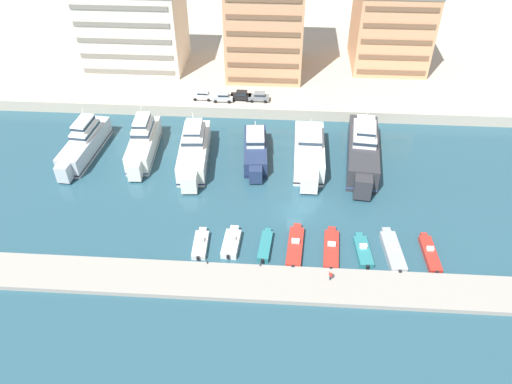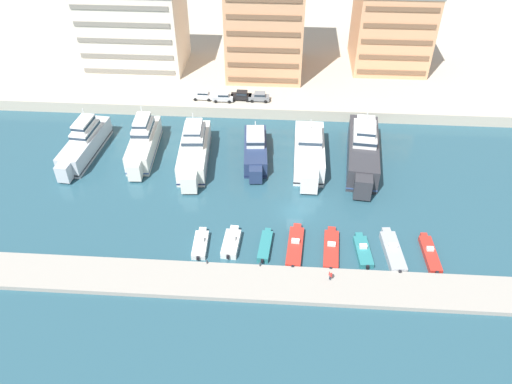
% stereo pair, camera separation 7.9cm
% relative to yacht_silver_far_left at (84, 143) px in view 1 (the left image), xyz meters
% --- Properties ---
extents(ground_plane, '(400.00, 400.00, 0.00)m').
position_rel_yacht_silver_far_left_xyz_m(ground_plane, '(37.13, -13.34, -2.26)').
color(ground_plane, '#285160').
extents(quay_promenade, '(180.00, 70.00, 2.22)m').
position_rel_yacht_silver_far_left_xyz_m(quay_promenade, '(37.13, 48.90, -1.15)').
color(quay_promenade, '#BCB29E').
rests_on(quay_promenade, ground).
extents(pier_dock, '(120.00, 5.95, 0.70)m').
position_rel_yacht_silver_far_left_xyz_m(pier_dock, '(37.13, -28.10, -1.91)').
color(pier_dock, '#9E998E').
rests_on(pier_dock, ground).
extents(yacht_silver_far_left, '(5.30, 17.57, 7.97)m').
position_rel_yacht_silver_far_left_xyz_m(yacht_silver_far_left, '(0.00, 0.00, 0.00)').
color(yacht_silver_far_left, silver).
rests_on(yacht_silver_far_left, ground).
extents(yacht_ivory_left, '(4.63, 16.80, 8.28)m').
position_rel_yacht_silver_far_left_xyz_m(yacht_ivory_left, '(10.31, 0.87, 0.12)').
color(yacht_ivory_left, silver).
rests_on(yacht_ivory_left, ground).
extents(yacht_ivory_mid_left, '(5.61, 18.34, 8.27)m').
position_rel_yacht_silver_far_left_xyz_m(yacht_ivory_mid_left, '(19.59, -0.93, 0.13)').
color(yacht_ivory_mid_left, silver).
rests_on(yacht_ivory_mid_left, ground).
extents(yacht_navy_center_left, '(4.79, 15.09, 6.34)m').
position_rel_yacht_silver_far_left_xyz_m(yacht_navy_center_left, '(30.06, 0.61, -0.44)').
color(yacht_navy_center_left, navy).
rests_on(yacht_navy_center_left, ground).
extents(yacht_white_center, '(5.23, 17.47, 7.33)m').
position_rel_yacht_silver_far_left_xyz_m(yacht_white_center, '(39.33, -0.17, 0.03)').
color(yacht_white_center, white).
rests_on(yacht_white_center, ground).
extents(yacht_charcoal_center_right, '(6.69, 21.02, 8.76)m').
position_rel_yacht_silver_far_left_xyz_m(yacht_charcoal_center_right, '(48.51, 0.53, 0.37)').
color(yacht_charcoal_center_right, '#333338').
rests_on(yacht_charcoal_center_right, ground).
extents(motorboat_white_far_left, '(2.06, 6.18, 1.46)m').
position_rel_yacht_silver_far_left_xyz_m(motorboat_white_far_left, '(23.71, -21.52, -1.79)').
color(motorboat_white_far_left, white).
rests_on(motorboat_white_far_left, ground).
extents(motorboat_white_left, '(2.48, 6.26, 1.62)m').
position_rel_yacht_silver_far_left_xyz_m(motorboat_white_left, '(28.06, -21.08, -1.69)').
color(motorboat_white_left, white).
rests_on(motorboat_white_left, ground).
extents(motorboat_teal_mid_left, '(2.02, 6.59, 0.89)m').
position_rel_yacht_silver_far_left_xyz_m(motorboat_teal_mid_left, '(32.89, -21.25, -1.82)').
color(motorboat_teal_mid_left, teal).
rests_on(motorboat_teal_mid_left, ground).
extents(motorboat_red_center_left, '(2.64, 8.75, 1.36)m').
position_rel_yacht_silver_far_left_xyz_m(motorboat_red_center_left, '(37.11, -21.03, -1.83)').
color(motorboat_red_center_left, red).
rests_on(motorboat_red_center_left, ground).
extents(motorboat_red_center, '(2.56, 8.46, 1.17)m').
position_rel_yacht_silver_far_left_xyz_m(motorboat_red_center, '(42.18, -21.13, -1.89)').
color(motorboat_red_center, red).
rests_on(motorboat_red_center, ground).
extents(motorboat_teal_center_right, '(2.40, 6.76, 1.36)m').
position_rel_yacht_silver_far_left_xyz_m(motorboat_teal_center_right, '(46.60, -21.31, -1.84)').
color(motorboat_teal_center_right, teal).
rests_on(motorboat_teal_center_right, ground).
extents(motorboat_grey_mid_right, '(2.83, 8.60, 1.52)m').
position_rel_yacht_silver_far_left_xyz_m(motorboat_grey_mid_right, '(50.68, -21.21, -1.72)').
color(motorboat_grey_mid_right, '#9EA3A8').
rests_on(motorboat_grey_mid_right, ground).
extents(motorboat_red_right, '(2.00, 7.74, 1.28)m').
position_rel_yacht_silver_far_left_xyz_m(motorboat_red_right, '(55.83, -21.27, -1.84)').
color(motorboat_red_right, red).
rests_on(motorboat_red_right, ground).
extents(car_white_far_left, '(4.13, 1.97, 1.80)m').
position_rel_yacht_silver_far_left_xyz_m(car_white_far_left, '(18.46, 17.20, 0.93)').
color(car_white_far_left, white).
rests_on(car_white_far_left, quay_promenade).
extents(car_silver_left, '(4.12, 1.96, 1.80)m').
position_rel_yacht_silver_far_left_xyz_m(car_silver_left, '(22.57, 16.68, 0.93)').
color(car_silver_left, '#B7BCC1').
rests_on(car_silver_left, quay_promenade).
extents(car_black_mid_left, '(4.17, 2.07, 1.80)m').
position_rel_yacht_silver_far_left_xyz_m(car_black_mid_left, '(26.15, 17.50, 0.93)').
color(car_black_mid_left, black).
rests_on(car_black_mid_left, quay_promenade).
extents(car_grey_center_left, '(4.10, 1.93, 1.80)m').
position_rel_yacht_silver_far_left_xyz_m(car_grey_center_left, '(29.73, 17.25, 0.93)').
color(car_grey_center_left, slate).
rests_on(car_grey_center_left, quay_promenade).
extents(apartment_block_far_left, '(21.68, 14.88, 19.17)m').
position_rel_yacht_silver_far_left_xyz_m(apartment_block_far_left, '(1.67, 32.47, 8.59)').
color(apartment_block_far_left, silver).
rests_on(apartment_block_far_left, quay_promenade).
extents(apartment_block_left, '(15.96, 17.98, 28.34)m').
position_rel_yacht_silver_far_left_xyz_m(apartment_block_left, '(30.11, 32.06, 13.18)').
color(apartment_block_left, tan).
rests_on(apartment_block_left, quay_promenade).
extents(apartment_block_mid_left, '(15.95, 16.03, 18.97)m').
position_rel_yacht_silver_far_left_xyz_m(apartment_block_mid_left, '(57.05, 36.30, 8.50)').
color(apartment_block_mid_left, tan).
rests_on(apartment_block_mid_left, quay_promenade).
extents(pedestrian_near_edge, '(0.43, 0.48, 1.55)m').
position_rel_yacht_silver_far_left_xyz_m(pedestrian_near_edge, '(41.67, -27.17, -0.64)').
color(pedestrian_near_edge, '#282D3D').
rests_on(pedestrian_near_edge, pier_dock).
extents(bollard_west, '(0.20, 0.20, 0.61)m').
position_rel_yacht_silver_far_left_xyz_m(bollard_west, '(25.22, -25.37, -1.24)').
color(bollard_west, '#2D2D33').
rests_on(bollard_west, pier_dock).
extents(bollard_west_mid, '(0.20, 0.20, 0.61)m').
position_rel_yacht_silver_far_left_xyz_m(bollard_west_mid, '(32.41, -25.37, -1.24)').
color(bollard_west_mid, '#2D2D33').
rests_on(bollard_west_mid, pier_dock).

